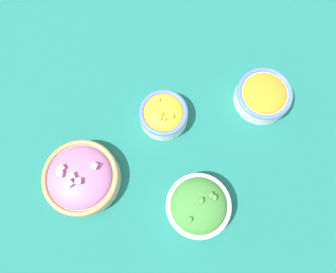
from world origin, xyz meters
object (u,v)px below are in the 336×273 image
bowl_squash (164,114)px  bowl_red_onion (81,178)px  bowl_carrots (264,95)px  bowl_broccoli (198,206)px

bowl_squash → bowl_red_onion: bearing=-17.7°
bowl_squash → bowl_carrots: size_ratio=0.86×
bowl_carrots → bowl_red_onion: bowl_red_onion is taller
bowl_carrots → bowl_red_onion: size_ratio=0.78×
bowl_squash → bowl_red_onion: size_ratio=0.67×
bowl_squash → bowl_red_onion: 0.24m
bowl_carrots → bowl_broccoli: size_ratio=0.95×
bowl_carrots → bowl_red_onion: bearing=-31.7°
bowl_squash → bowl_carrots: bowl_squash is taller
bowl_red_onion → bowl_broccoli: bearing=109.7°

